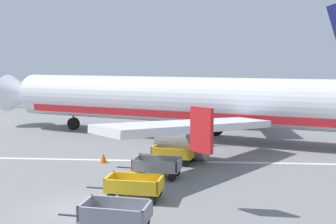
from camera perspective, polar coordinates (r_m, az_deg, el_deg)
The scene contains 10 objects.
ground_plane at distance 18.04m, azimuth -12.96°, elevation -13.35°, with size 220.00×220.00×0.00m, color slate.
grass_strip at distance 67.57m, azimuth -0.11°, elevation 1.84°, with size 220.00×28.00×0.06m, color #518442.
apron_stripe at distance 26.19m, azimuth -7.25°, elevation -6.74°, with size 120.00×0.36×0.01m, color silver.
airplane at distance 32.69m, azimuth 3.34°, elevation 1.49°, with size 36.67×29.82×11.34m.
baggage_cart_second_in_row at distance 15.64m, azimuth -7.40°, elevation -14.13°, with size 3.62×1.71×1.07m.
baggage_cart_third_in_row at distance 18.80m, azimuth -4.76°, elevation -10.40°, with size 3.61×1.67×1.07m.
baggage_cart_fourth_in_row at distance 22.15m, azimuth -1.57°, elevation -7.66°, with size 3.62×1.77×1.07m.
baggage_cart_far_end at distance 25.10m, azimuth 0.76°, elevation -5.89°, with size 3.62×1.98×1.07m.
traffic_cone_near_plane at distance 23.80m, azimuth -4.84°, elevation -7.26°, with size 0.54×0.54×0.71m, color orange.
traffic_cone_mid_apron at distance 25.66m, azimuth -9.08°, elevation -6.37°, with size 0.47×0.47×0.61m, color orange.
Camera 1 is at (5.16, -16.12, 6.26)m, focal length 43.42 mm.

